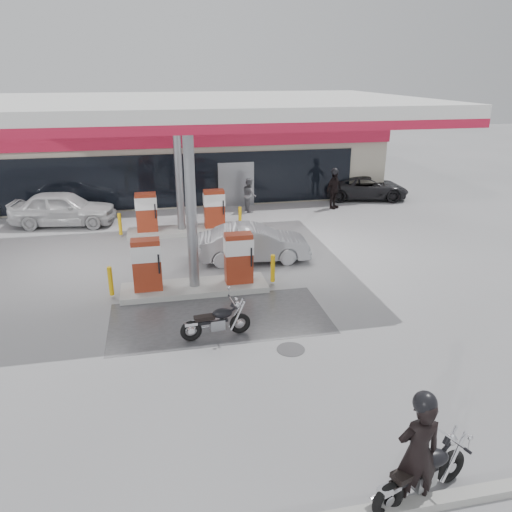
% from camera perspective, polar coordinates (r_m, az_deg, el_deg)
% --- Properties ---
extents(ground, '(90.00, 90.00, 0.00)m').
position_cam_1_polar(ground, '(13.95, -6.24, -7.27)').
color(ground, gray).
rests_on(ground, ground).
extents(wet_patch, '(6.00, 3.00, 0.00)m').
position_cam_1_polar(wet_patch, '(14.00, -4.19, -7.09)').
color(wet_patch, '#4C4C4F').
rests_on(wet_patch, ground).
extents(drain_cover, '(0.70, 0.70, 0.01)m').
position_cam_1_polar(drain_cover, '(12.55, 4.00, -10.59)').
color(drain_cover, '#38383A').
rests_on(drain_cover, ground).
extents(store_building, '(22.00, 8.22, 4.00)m').
position_cam_1_polar(store_building, '(28.62, -9.73, 11.27)').
color(store_building, '#AAA18F').
rests_on(store_building, ground).
extents(canopy, '(16.00, 10.02, 5.51)m').
position_cam_1_polar(canopy, '(17.39, -8.70, 16.33)').
color(canopy, silver).
rests_on(canopy, ground).
extents(pump_island_near, '(5.14, 1.30, 1.78)m').
position_cam_1_polar(pump_island_near, '(15.47, -7.10, -1.53)').
color(pump_island_near, '#9E9E99').
rests_on(pump_island_near, ground).
extents(pump_island_far, '(5.14, 1.30, 1.78)m').
position_cam_1_polar(pump_island_far, '(21.14, -8.55, 4.47)').
color(pump_island_far, '#9E9E99').
rests_on(pump_island_far, ground).
extents(main_motorcycle, '(1.94, 0.90, 1.03)m').
position_cam_1_polar(main_motorcycle, '(9.05, 18.52, -22.54)').
color(main_motorcycle, black).
rests_on(main_motorcycle, ground).
extents(biker_main, '(0.72, 0.49, 1.94)m').
position_cam_1_polar(biker_main, '(8.59, 18.02, -20.60)').
color(biker_main, black).
rests_on(biker_main, ground).
extents(parked_motorcycle, '(1.85, 0.71, 0.95)m').
position_cam_1_polar(parked_motorcycle, '(12.91, -4.48, -7.52)').
color(parked_motorcycle, black).
rests_on(parked_motorcycle, ground).
extents(sedan_white, '(4.70, 2.43, 1.53)m').
position_cam_1_polar(sedan_white, '(23.57, -21.19, 5.11)').
color(sedan_white, silver).
rests_on(sedan_white, ground).
extents(attendant, '(0.70, 0.85, 1.62)m').
position_cam_1_polar(attendant, '(24.22, -0.76, 7.01)').
color(attendant, slate).
rests_on(attendant, ground).
extents(hatchback_silver, '(4.06, 1.70, 1.30)m').
position_cam_1_polar(hatchback_silver, '(17.83, -0.25, 1.46)').
color(hatchback_silver, '#9FA1A7').
rests_on(hatchback_silver, ground).
extents(parked_car_right, '(4.71, 2.92, 1.22)m').
position_cam_1_polar(parked_car_right, '(27.34, 12.45, 7.66)').
color(parked_car_right, black).
rests_on(parked_car_right, ground).
extents(biker_walking, '(1.17, 1.00, 1.89)m').
position_cam_1_polar(biker_walking, '(25.01, 8.89, 7.51)').
color(biker_walking, black).
rests_on(biker_walking, ground).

